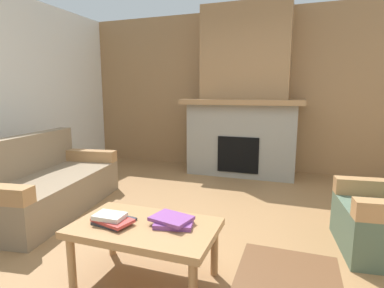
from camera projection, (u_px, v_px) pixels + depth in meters
name	position (u px, v px, depth m)	size (l,w,h in m)	color
ground	(189.00, 244.00, 2.73)	(9.00, 9.00, 0.00)	olive
wall_back_wood_panel	(248.00, 92.00, 5.30)	(6.00, 0.12, 2.70)	#997047
fireplace	(244.00, 103.00, 4.98)	(1.90, 0.82, 2.70)	gray
couch	(45.00, 186.00, 3.48)	(1.10, 1.90, 0.85)	#847056
coffee_table	(145.00, 232.00, 2.13)	(1.00, 0.60, 0.43)	#A87A4C
book_stack_near_edge	(112.00, 219.00, 2.14)	(0.31, 0.27, 0.07)	#2D2D33
book_stack_center	(173.00, 221.00, 2.11)	(0.32, 0.26, 0.06)	#7A3D84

